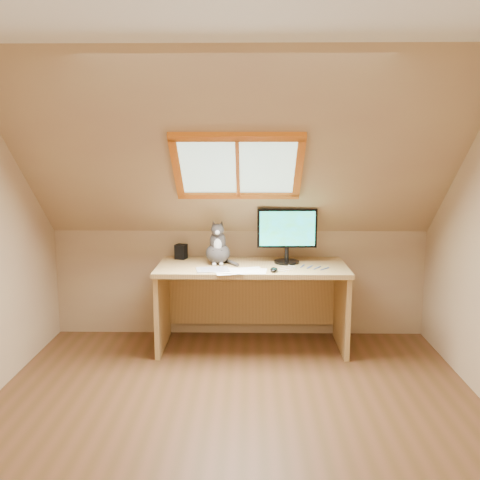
{
  "coord_description": "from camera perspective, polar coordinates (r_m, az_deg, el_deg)",
  "views": [
    {
      "loc": [
        0.1,
        -3.2,
        1.77
      ],
      "look_at": [
        0.02,
        1.0,
        1.04
      ],
      "focal_mm": 40.0,
      "sensor_mm": 36.0,
      "label": 1
    }
  ],
  "objects": [
    {
      "name": "mouse",
      "position": [
        4.44,
        3.64,
        -3.18
      ],
      "size": [
        0.07,
        0.12,
        0.04
      ],
      "primitive_type": "ellipsoid",
      "rotation": [
        0.0,
        0.0,
        -0.11
      ],
      "color": "black",
      "rests_on": "desk"
    },
    {
      "name": "monitor",
      "position": [
        4.73,
        5.04,
        0.85
      ],
      "size": [
        0.53,
        0.22,
        0.49
      ],
      "color": "black",
      "rests_on": "desk"
    },
    {
      "name": "desk",
      "position": [
        4.81,
        1.28,
        -5.15
      ],
      "size": [
        1.66,
        0.72,
        0.76
      ],
      "color": "tan",
      "rests_on": "ground"
    },
    {
      "name": "desk_speaker",
      "position": [
        4.96,
        -6.31,
        -1.24
      ],
      "size": [
        0.12,
        0.12,
        0.14
      ],
      "primitive_type": "cube",
      "rotation": [
        0.0,
        0.0,
        -0.3
      ],
      "color": "black",
      "rests_on": "desk"
    },
    {
      "name": "graphics_tablet",
      "position": [
        4.49,
        -2.95,
        -3.19
      ],
      "size": [
        0.3,
        0.23,
        0.01
      ],
      "primitive_type": "cube",
      "rotation": [
        0.0,
        0.0,
        0.16
      ],
      "color": "#B2B2B7",
      "rests_on": "desk"
    },
    {
      "name": "room_shell",
      "position": [
        3.13,
        -0.71,
        3.57
      ],
      "size": [
        3.52,
        3.52,
        2.41
      ],
      "color": "tan",
      "rests_on": "ground"
    },
    {
      "name": "papers",
      "position": [
        4.44,
        -0.27,
        -3.36
      ],
      "size": [
        0.35,
        0.3,
        0.01
      ],
      "color": "white",
      "rests_on": "desk"
    },
    {
      "name": "cat",
      "position": [
        4.72,
        -2.38,
        -0.86
      ],
      "size": [
        0.22,
        0.27,
        0.4
      ],
      "color": "#413C3A",
      "rests_on": "desk"
    },
    {
      "name": "cables",
      "position": [
        4.6,
        6.71,
        -2.96
      ],
      "size": [
        0.51,
        0.26,
        0.01
      ],
      "color": "silver",
      "rests_on": "desk"
    },
    {
      "name": "ground",
      "position": [
        3.66,
        -0.61,
        -19.14
      ],
      "size": [
        3.5,
        3.5,
        0.0
      ],
      "primitive_type": "plane",
      "color": "brown",
      "rests_on": "ground"
    }
  ]
}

